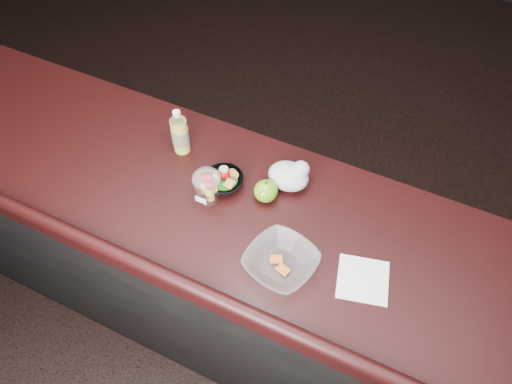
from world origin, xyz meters
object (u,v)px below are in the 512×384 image
fruit_cup (207,186)px  takeout_bowl (281,262)px  lemonade_bottle (180,134)px  snack_bowl (224,180)px  green_apple (266,191)px

fruit_cup → takeout_bowl: bearing=-22.2°
lemonade_bottle → snack_bowl: lemonade_bottle is taller
lemonade_bottle → snack_bowl: size_ratio=1.11×
fruit_cup → takeout_bowl: fruit_cup is taller
green_apple → takeout_bowl: 0.28m
green_apple → snack_bowl: size_ratio=0.50×
snack_bowl → takeout_bowl: 0.39m
lemonade_bottle → green_apple: 0.40m
lemonade_bottle → fruit_cup: 0.27m
fruit_cup → takeout_bowl: size_ratio=0.53×
fruit_cup → green_apple: fruit_cup is taller
fruit_cup → snack_bowl: size_ratio=0.80×
lemonade_bottle → fruit_cup: lemonade_bottle is taller
takeout_bowl → green_apple: bearing=124.8°
snack_bowl → green_apple: bearing=4.9°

